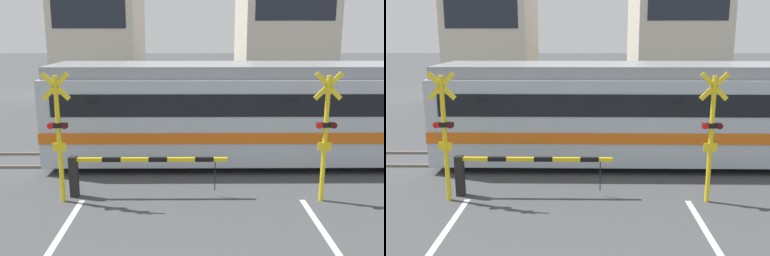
% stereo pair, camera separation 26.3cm
% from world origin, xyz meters
% --- Properties ---
extents(rail_track_near, '(50.00, 0.10, 0.08)m').
position_xyz_m(rail_track_near, '(0.00, 9.84, 0.04)').
color(rail_track_near, '#6B6051').
rests_on(rail_track_near, ground_plane).
extents(rail_track_far, '(50.00, 0.10, 0.08)m').
position_xyz_m(rail_track_far, '(0.00, 11.27, 0.04)').
color(rail_track_far, '#6B6051').
rests_on(rail_track_far, ground_plane).
extents(commuter_train, '(19.39, 3.00, 3.12)m').
position_xyz_m(commuter_train, '(5.32, 10.55, 1.67)').
color(commuter_train, '#ADB7C1').
rests_on(commuter_train, ground_plane).
extents(crossing_barrier_near, '(3.97, 0.20, 1.04)m').
position_xyz_m(crossing_barrier_near, '(-1.92, 7.54, 0.76)').
color(crossing_barrier_near, black).
rests_on(crossing_barrier_near, ground_plane).
extents(crossing_barrier_far, '(3.97, 0.20, 1.04)m').
position_xyz_m(crossing_barrier_far, '(1.92, 13.11, 0.76)').
color(crossing_barrier_far, black).
rests_on(crossing_barrier_far, ground_plane).
extents(crossing_signal_left, '(0.68, 0.15, 3.19)m').
position_xyz_m(crossing_signal_left, '(-3.19, 7.21, 1.76)').
color(crossing_signal_left, yellow).
rests_on(crossing_signal_left, ground_plane).
extents(crossing_signal_right, '(0.68, 0.15, 3.19)m').
position_xyz_m(crossing_signal_right, '(3.19, 7.21, 1.76)').
color(crossing_signal_right, yellow).
rests_on(crossing_signal_right, ground_plane).
extents(pedestrian, '(0.38, 0.22, 1.68)m').
position_xyz_m(pedestrian, '(-0.47, 15.17, 0.96)').
color(pedestrian, '#33384C').
rests_on(pedestrian, ground_plane).
extents(building_left_of_street, '(5.13, 6.99, 9.45)m').
position_xyz_m(building_left_of_street, '(-5.90, 26.39, 4.73)').
color(building_left_of_street, beige).
rests_on(building_left_of_street, ground_plane).
extents(building_right_of_street, '(5.59, 6.99, 10.44)m').
position_xyz_m(building_right_of_street, '(6.13, 26.39, 5.22)').
color(building_right_of_street, beige).
rests_on(building_right_of_street, ground_plane).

